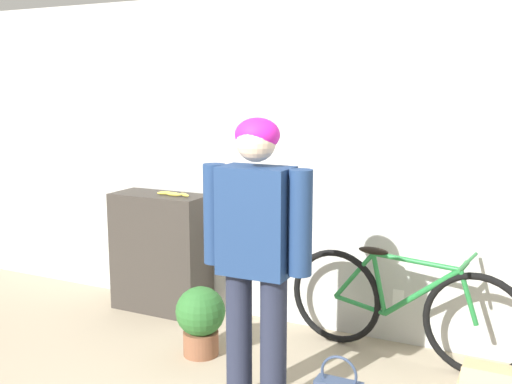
{
  "coord_description": "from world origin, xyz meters",
  "views": [
    {
      "loc": [
        1.47,
        -1.83,
        1.88
      ],
      "look_at": [
        0.01,
        1.13,
        1.3
      ],
      "focal_mm": 42.0,
      "sensor_mm": 36.0,
      "label": 1
    }
  ],
  "objects_px": {
    "person": "(256,242)",
    "banana": "(174,194)",
    "potted_plant": "(201,318)",
    "bicycle": "(401,307)"
  },
  "relations": [
    {
      "from": "person",
      "to": "banana",
      "type": "relative_size",
      "value": 5.37
    },
    {
      "from": "person",
      "to": "potted_plant",
      "type": "relative_size",
      "value": 3.44
    },
    {
      "from": "person",
      "to": "banana",
      "type": "xyz_separation_m",
      "value": [
        -1.27,
        1.06,
        0.01
      ]
    },
    {
      "from": "potted_plant",
      "to": "person",
      "type": "bearing_deg",
      "value": -34.73
    },
    {
      "from": "potted_plant",
      "to": "banana",
      "type": "bearing_deg",
      "value": 135.41
    },
    {
      "from": "bicycle",
      "to": "potted_plant",
      "type": "xyz_separation_m",
      "value": [
        -1.28,
        -0.57,
        -0.1
      ]
    },
    {
      "from": "bicycle",
      "to": "banana",
      "type": "height_order",
      "value": "banana"
    },
    {
      "from": "potted_plant",
      "to": "bicycle",
      "type": "bearing_deg",
      "value": 24.06
    },
    {
      "from": "bicycle",
      "to": "banana",
      "type": "bearing_deg",
      "value": -173.96
    },
    {
      "from": "bicycle",
      "to": "potted_plant",
      "type": "distance_m",
      "value": 1.41
    }
  ]
}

